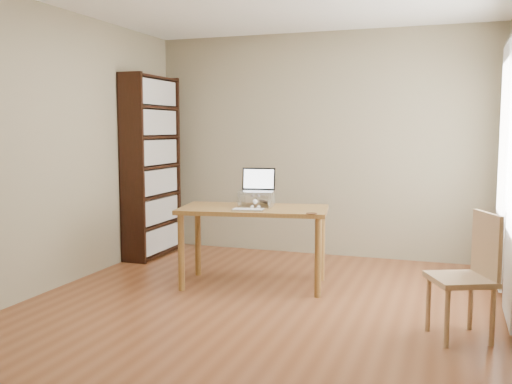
{
  "coord_description": "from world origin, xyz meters",
  "views": [
    {
      "loc": [
        1.48,
        -4.32,
        1.49
      ],
      "look_at": [
        -0.24,
        0.68,
        0.9
      ],
      "focal_mm": 40.0,
      "sensor_mm": 36.0,
      "label": 1
    }
  ],
  "objects_px": {
    "keyboard": "(248,210)",
    "cat": "(258,199)",
    "laptop": "(258,186)",
    "bookshelf": "(152,167)",
    "desk": "(254,218)",
    "chair": "(471,272)"
  },
  "relations": [
    {
      "from": "keyboard",
      "to": "cat",
      "type": "height_order",
      "value": "cat"
    },
    {
      "from": "laptop",
      "to": "keyboard",
      "type": "xyz_separation_m",
      "value": [
        0.03,
        -0.36,
        -0.18
      ]
    },
    {
      "from": "bookshelf",
      "to": "desk",
      "type": "distance_m",
      "value": 1.82
    },
    {
      "from": "bookshelf",
      "to": "laptop",
      "type": "relative_size",
      "value": 5.93
    },
    {
      "from": "bookshelf",
      "to": "cat",
      "type": "relative_size",
      "value": 4.36
    },
    {
      "from": "keyboard",
      "to": "chair",
      "type": "distance_m",
      "value": 2.0
    },
    {
      "from": "bookshelf",
      "to": "keyboard",
      "type": "bearing_deg",
      "value": -34.14
    },
    {
      "from": "cat",
      "to": "chair",
      "type": "height_order",
      "value": "chair"
    },
    {
      "from": "desk",
      "to": "cat",
      "type": "bearing_deg",
      "value": 79.81
    },
    {
      "from": "cat",
      "to": "bookshelf",
      "type": "bearing_deg",
      "value": 137.83
    },
    {
      "from": "keyboard",
      "to": "cat",
      "type": "relative_size",
      "value": 0.63
    },
    {
      "from": "desk",
      "to": "keyboard",
      "type": "relative_size",
      "value": 4.84
    },
    {
      "from": "laptop",
      "to": "cat",
      "type": "xyz_separation_m",
      "value": [
        0.0,
        -0.03,
        -0.13
      ]
    },
    {
      "from": "cat",
      "to": "chair",
      "type": "relative_size",
      "value": 0.53
    },
    {
      "from": "desk",
      "to": "laptop",
      "type": "height_order",
      "value": "laptop"
    },
    {
      "from": "desk",
      "to": "cat",
      "type": "xyz_separation_m",
      "value": [
        0.0,
        0.11,
        0.16
      ]
    },
    {
      "from": "keyboard",
      "to": "cat",
      "type": "xyz_separation_m",
      "value": [
        -0.02,
        0.33,
        0.06
      ]
    },
    {
      "from": "cat",
      "to": "chair",
      "type": "xyz_separation_m",
      "value": [
        1.91,
        -0.94,
        -0.33
      ]
    },
    {
      "from": "desk",
      "to": "chair",
      "type": "xyz_separation_m",
      "value": [
        1.91,
        -0.83,
        -0.16
      ]
    },
    {
      "from": "laptop",
      "to": "bookshelf",
      "type": "bearing_deg",
      "value": 146.1
    },
    {
      "from": "chair",
      "to": "bookshelf",
      "type": "bearing_deg",
      "value": 129.59
    },
    {
      "from": "laptop",
      "to": "chair",
      "type": "xyz_separation_m",
      "value": [
        1.91,
        -0.97,
        -0.45
      ]
    }
  ]
}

